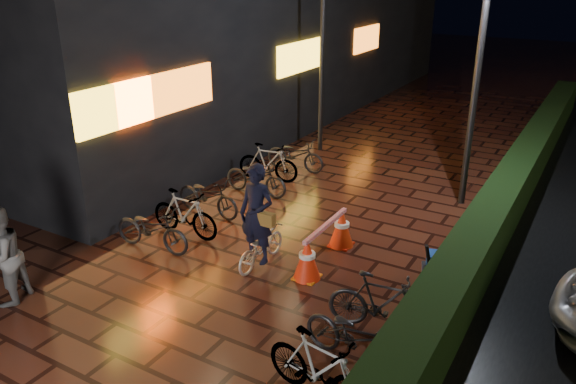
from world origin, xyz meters
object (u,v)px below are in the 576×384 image
Objects in this scene: traffic_barrier at (325,242)px; cart_assembly at (437,263)px; bystander_person at (2,257)px; cyclist at (259,229)px.

cart_assembly is (2.06, 0.10, 0.10)m from traffic_barrier.
bystander_person is at bearing -146.35° from cart_assembly.
bystander_person reaches higher than cart_assembly.
cyclist reaches higher than bystander_person.
traffic_barrier is 2.03× the size of cart_assembly.
traffic_barrier is 2.07m from cart_assembly.
traffic_barrier is at bearing -177.28° from cart_assembly.
bystander_person is 5.48m from traffic_barrier.
traffic_barrier is at bearing 119.03° from bystander_person.
cyclist is at bearing 120.91° from bystander_person.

